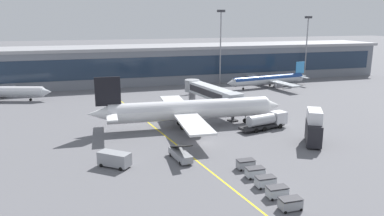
% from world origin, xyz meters
% --- Properties ---
extents(ground_plane, '(700.00, 700.00, 0.00)m').
position_xyz_m(ground_plane, '(0.00, 0.00, 0.00)').
color(ground_plane, slate).
extents(apron_lead_in_line, '(11.52, 79.25, 0.01)m').
position_xyz_m(apron_lead_in_line, '(-5.37, 2.00, 0.00)').
color(apron_lead_in_line, yellow).
rests_on(apron_lead_in_line, ground_plane).
extents(terminal_building, '(170.60, 20.55, 12.69)m').
position_xyz_m(terminal_building, '(6.54, 70.43, 6.36)').
color(terminal_building, slate).
rests_on(terminal_building, ground_plane).
extents(main_airliner, '(41.18, 32.60, 11.12)m').
position_xyz_m(main_airliner, '(0.16, 11.11, 3.66)').
color(main_airliner, white).
rests_on(main_airliner, ground_plane).
extents(jet_bridge, '(7.49, 23.48, 6.36)m').
position_xyz_m(jet_bridge, '(8.80, 22.96, 4.69)').
color(jet_bridge, '#B2B7BC').
rests_on(jet_bridge, ground_plane).
extents(fuel_tanker, '(11.09, 4.80, 3.25)m').
position_xyz_m(fuel_tanker, '(14.93, 5.06, 1.75)').
color(fuel_tanker, '#232326').
rests_on(fuel_tanker, ground_plane).
extents(belt_loader, '(2.66, 7.01, 3.49)m').
position_xyz_m(belt_loader, '(-6.40, -6.52, 0.99)').
color(belt_loader, gray).
rests_on(belt_loader, ground_plane).
extents(catering_lift, '(5.54, 7.14, 6.30)m').
position_xyz_m(catering_lift, '(18.51, -5.89, 3.07)').
color(catering_lift, black).
rests_on(catering_lift, ground_plane).
extents(crew_van, '(5.18, 4.83, 2.30)m').
position_xyz_m(crew_van, '(-16.85, -6.31, 1.31)').
color(crew_van, gray).
rests_on(crew_van, ground_plane).
extents(baggage_cart_0, '(2.66, 1.64, 1.48)m').
position_xyz_m(baggage_cart_0, '(1.97, -25.74, 0.78)').
color(baggage_cart_0, gray).
rests_on(baggage_cart_0, ground_plane).
extents(baggage_cart_1, '(2.66, 1.64, 1.48)m').
position_xyz_m(baggage_cart_1, '(1.99, -22.54, 0.78)').
color(baggage_cart_1, '#B2B7BC').
rests_on(baggage_cart_1, ground_plane).
extents(baggage_cart_2, '(2.66, 1.64, 1.48)m').
position_xyz_m(baggage_cart_2, '(2.02, -19.34, 0.78)').
color(baggage_cart_2, '#B2B7BC').
rests_on(baggage_cart_2, ground_plane).
extents(baggage_cart_3, '(2.66, 1.64, 1.48)m').
position_xyz_m(baggage_cart_3, '(2.04, -16.14, 0.78)').
color(baggage_cart_3, '#B2B7BC').
rests_on(baggage_cart_3, ground_plane).
extents(baggage_cart_4, '(2.66, 1.64, 1.48)m').
position_xyz_m(baggage_cart_4, '(2.07, -12.94, 0.78)').
color(baggage_cart_4, gray).
rests_on(baggage_cart_4, ground_plane).
extents(commuter_jet_near, '(31.92, 25.53, 7.80)m').
position_xyz_m(commuter_jet_near, '(38.15, 47.76, 2.56)').
color(commuter_jet_near, '#B2B7BC').
rests_on(commuter_jet_near, ground_plane).
extents(apron_light_mast_0, '(2.80, 0.50, 22.87)m').
position_xyz_m(apron_light_mast_0, '(58.54, 58.47, 13.41)').
color(apron_light_mast_0, gray).
rests_on(apron_light_mast_0, ground_plane).
extents(apron_light_mast_1, '(2.80, 0.50, 24.87)m').
position_xyz_m(apron_light_mast_1, '(25.09, 58.47, 14.45)').
color(apron_light_mast_1, gray).
rests_on(apron_light_mast_1, ground_plane).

